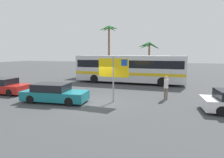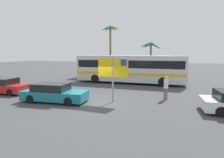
{
  "view_description": "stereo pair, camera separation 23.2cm",
  "coord_description": "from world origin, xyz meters",
  "px_view_note": "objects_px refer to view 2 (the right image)",
  "views": [
    {
      "loc": [
        4.94,
        -11.47,
        3.43
      ],
      "look_at": [
        0.37,
        3.04,
        1.3
      ],
      "focal_mm": 29.25,
      "sensor_mm": 36.0,
      "label": 1
    },
    {
      "loc": [
        5.16,
        -11.4,
        3.43
      ],
      "look_at": [
        0.37,
        3.04,
        1.3
      ],
      "focal_mm": 29.25,
      "sensor_mm": 36.0,
      "label": 2
    }
  ],
  "objects_px": {
    "bus_front_coach": "(129,68)",
    "car_teal": "(54,93)",
    "bus_rear_coach": "(123,66)",
    "pedestrian_near_sign": "(166,86)",
    "ferry_sign": "(113,70)",
    "car_red": "(5,86)"
  },
  "relations": [
    {
      "from": "bus_front_coach",
      "to": "car_teal",
      "type": "height_order",
      "value": "bus_front_coach"
    },
    {
      "from": "bus_front_coach",
      "to": "bus_rear_coach",
      "type": "xyz_separation_m",
      "value": [
        -1.69,
        3.65,
        0.0
      ]
    },
    {
      "from": "car_teal",
      "to": "pedestrian_near_sign",
      "type": "height_order",
      "value": "pedestrian_near_sign"
    },
    {
      "from": "ferry_sign",
      "to": "car_red",
      "type": "xyz_separation_m",
      "value": [
        -9.9,
        -0.13,
        -1.69
      ]
    },
    {
      "from": "bus_rear_coach",
      "to": "pedestrian_near_sign",
      "type": "xyz_separation_m",
      "value": [
        6.0,
        -10.21,
        -0.73
      ]
    },
    {
      "from": "car_teal",
      "to": "pedestrian_near_sign",
      "type": "bearing_deg",
      "value": 17.3
    },
    {
      "from": "car_red",
      "to": "pedestrian_near_sign",
      "type": "distance_m",
      "value": 13.56
    },
    {
      "from": "bus_front_coach",
      "to": "ferry_sign",
      "type": "xyz_separation_m",
      "value": [
        0.81,
        -8.5,
        0.54
      ]
    },
    {
      "from": "ferry_sign",
      "to": "car_teal",
      "type": "xyz_separation_m",
      "value": [
        -4.08,
        -1.23,
        -1.69
      ]
    },
    {
      "from": "bus_front_coach",
      "to": "pedestrian_near_sign",
      "type": "distance_m",
      "value": 7.88
    },
    {
      "from": "bus_rear_coach",
      "to": "ferry_sign",
      "type": "height_order",
      "value": "ferry_sign"
    },
    {
      "from": "bus_rear_coach",
      "to": "car_teal",
      "type": "bearing_deg",
      "value": -96.75
    },
    {
      "from": "bus_front_coach",
      "to": "ferry_sign",
      "type": "bearing_deg",
      "value": -84.57
    },
    {
      "from": "bus_front_coach",
      "to": "pedestrian_near_sign",
      "type": "xyz_separation_m",
      "value": [
        4.3,
        -6.56,
        -0.73
      ]
    },
    {
      "from": "pedestrian_near_sign",
      "to": "bus_front_coach",
      "type": "bearing_deg",
      "value": -112.39
    },
    {
      "from": "bus_rear_coach",
      "to": "car_red",
      "type": "relative_size",
      "value": 2.96
    },
    {
      "from": "car_red",
      "to": "ferry_sign",
      "type": "bearing_deg",
      "value": -2.12
    },
    {
      "from": "car_teal",
      "to": "ferry_sign",
      "type": "bearing_deg",
      "value": 11.4
    },
    {
      "from": "ferry_sign",
      "to": "car_red",
      "type": "bearing_deg",
      "value": -176.39
    },
    {
      "from": "ferry_sign",
      "to": "car_teal",
      "type": "bearing_deg",
      "value": -160.4
    },
    {
      "from": "bus_rear_coach",
      "to": "car_red",
      "type": "height_order",
      "value": "bus_rear_coach"
    },
    {
      "from": "bus_rear_coach",
      "to": "car_red",
      "type": "xyz_separation_m",
      "value": [
        -7.4,
        -12.27,
        -1.15
      ]
    }
  ]
}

